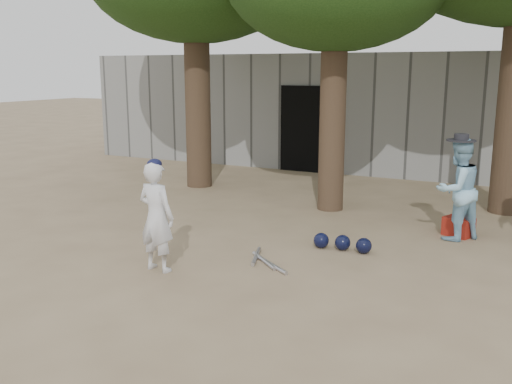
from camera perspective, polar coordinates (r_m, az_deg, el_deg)
The scene contains 7 objects.
ground at distance 7.56m, azimuth -7.52°, elevation -8.08°, with size 70.00×70.00×0.00m, color #937C5E.
boy_player at distance 7.52m, azimuth -9.93°, elevation -2.46°, with size 0.53×0.35×1.45m, color silver.
spectator_blue at distance 9.30m, azimuth 19.50°, elevation 0.23°, with size 0.77×0.60×1.58m, color #93C8E4.
red_bag at distance 9.65m, azimuth 19.59°, elevation -3.28°, with size 0.42×0.32×0.30m, color maroon.
back_building at distance 16.73m, azimuth 12.46°, elevation 8.11°, with size 16.00×5.24×3.00m.
helmet_row at distance 8.47m, azimuth 8.63°, elevation -5.05°, with size 0.87×0.26×0.23m.
bat_pile at distance 7.89m, azimuth 0.80°, elevation -6.87°, with size 0.81×0.82×0.06m.
Camera 1 is at (3.98, -5.88, 2.60)m, focal length 40.00 mm.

